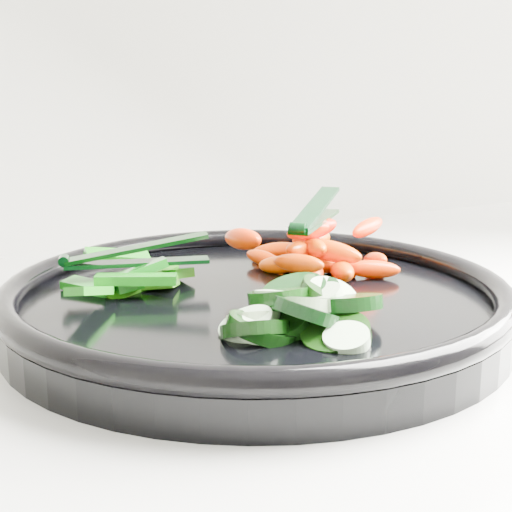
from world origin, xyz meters
TOP-DOWN VIEW (x-y plane):
  - veggie_tray at (-0.14, 1.67)m, footprint 0.48×0.48m
  - cucumber_pile at (-0.15, 1.59)m, footprint 0.12×0.12m
  - carrot_pile at (-0.06, 1.70)m, footprint 0.15×0.14m
  - pepper_pile at (-0.21, 1.73)m, footprint 0.11×0.12m
  - tong_carrot at (-0.06, 1.70)m, footprint 0.09×0.09m
  - tong_pepper at (-0.21, 1.73)m, footprint 0.11×0.05m

SIDE VIEW (x-z plane):
  - veggie_tray at x=-0.14m, z-range 0.93..0.97m
  - pepper_pile at x=-0.21m, z-range 0.94..0.98m
  - cucumber_pile at x=-0.15m, z-range 0.94..0.98m
  - carrot_pile at x=-0.06m, z-range 0.95..1.00m
  - tong_pepper at x=-0.21m, z-range 0.97..0.99m
  - tong_carrot at x=-0.06m, z-range 0.99..1.02m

